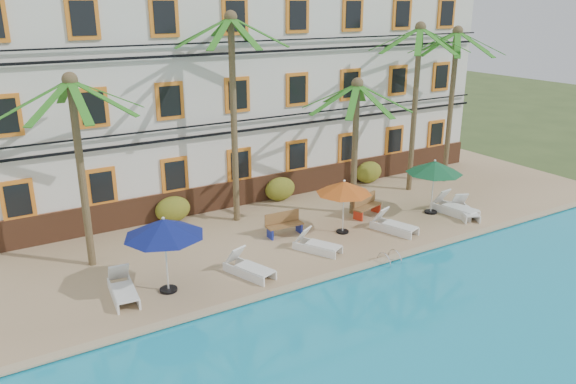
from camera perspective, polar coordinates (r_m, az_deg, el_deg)
ground at (r=20.98m, az=7.49°, el=-6.83°), size 100.00×100.00×0.00m
pool_deck at (r=24.68m, az=0.31°, el=-2.32°), size 30.00×12.00×0.25m
swimming_pool at (r=16.80m, az=22.98°, el=-14.91°), size 26.00×12.00×0.20m
pool_coping at (r=20.23m, az=9.12°, el=-7.03°), size 30.00×0.35×0.06m
hotel_building at (r=27.65m, az=-5.17°, el=11.14°), size 25.40×6.44×10.22m
palm_a at (r=19.63m, az=-20.59°, el=4.70°), size 4.53×4.53×6.68m
palm_b at (r=22.45m, az=-5.62°, el=10.14°), size 4.53×4.53×8.47m
palm_c at (r=23.62m, az=6.90°, el=6.75°), size 4.53×4.53×5.86m
palm_d at (r=27.10m, az=12.90°, el=10.58°), size 4.53×4.53×7.93m
palm_e at (r=29.00m, az=16.41°, el=10.54°), size 4.53×4.53×7.70m
shrub_left at (r=23.89m, az=-11.63°, el=-1.73°), size 1.50×0.90×1.10m
shrub_mid at (r=25.93m, az=-0.82°, el=0.31°), size 1.50×0.90×1.10m
shrub_right at (r=28.80m, az=8.19°, el=2.01°), size 1.50×0.90×1.10m
umbrella_blue at (r=17.67m, az=-12.50°, el=-3.60°), size 2.54×2.54×2.53m
umbrella_red at (r=21.96m, az=5.70°, el=0.44°), size 2.21×2.21×2.22m
umbrella_green at (r=24.70m, az=14.66°, el=2.43°), size 2.42×2.42×2.42m
lounger_a at (r=18.41m, az=-16.43°, el=-9.40°), size 0.88×2.00×0.92m
lounger_b at (r=19.08m, az=-4.04°, el=-7.62°), size 1.26×1.99×0.89m
lounger_c at (r=20.79m, az=2.92°, el=-5.33°), size 1.40×1.87×0.84m
lounger_d at (r=22.89m, az=10.65°, el=-3.28°), size 1.23×2.01×0.89m
lounger_e at (r=25.38m, az=16.50°, el=-1.46°), size 1.04×2.15×0.97m
lounger_f at (r=25.29m, az=17.50°, el=-1.72°), size 1.38×1.94×0.87m
bench_left at (r=22.11m, az=-0.42°, el=-3.24°), size 1.52×0.54×0.93m
bench_right at (r=24.31m, az=7.92°, el=-1.35°), size 1.57×0.86×0.93m
pool_ladder at (r=20.45m, az=10.26°, el=-6.90°), size 0.54×0.74×0.74m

